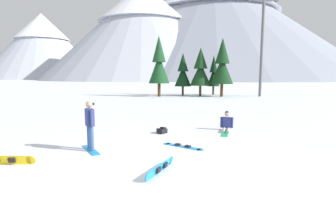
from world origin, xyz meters
The scene contains 16 objects.
ground_plane centered at (0.00, 0.00, 0.00)m, with size 800.00×800.00×0.00m, color white.
snowboarder_foreground centered at (-2.27, 0.88, 0.94)m, with size 0.92×1.47×1.77m.
snowboarder_midground centered at (3.54, 4.05, 0.32)m, with size 0.97×1.78×0.94m.
loose_snowboard_far_spare centered at (-4.49, -0.56, 0.14)m, with size 1.84×0.22×0.28m.
loose_snowboard_near_left centered at (0.14, -1.53, 0.14)m, with size 0.88×1.56×0.27m.
loose_snowboard_near_right centered at (1.06, 1.14, 0.02)m, with size 1.51×1.33×0.09m.
backpack_black centered at (0.39, 3.63, 0.13)m, with size 0.54×0.56×0.28m.
pine_tree_broad centered at (4.26, 27.96, 3.09)m, with size 2.25×2.25×5.68m.
pine_tree_slender centered at (1.00, 26.42, 4.19)m, with size 2.68×2.68×7.70m.
pine_tree_twin centered at (6.40, 26.68, 3.43)m, with size 2.77×2.77×6.29m.
pine_tree_short centered at (8.69, 29.09, 2.98)m, with size 1.77×1.77×5.48m.
pine_tree_young centered at (8.98, 25.63, 4.02)m, with size 2.85×2.85×7.37m.
ski_lift_tower centered at (14.07, 25.78, 6.94)m, with size 3.73×0.36×12.23m.
peak_central_summit centered at (-90.36, 232.14, 28.34)m, with size 99.62×99.62×54.23m.
peak_west_ridge centered at (-4.42, 174.64, 32.01)m, with size 128.58×128.58×61.27m.
peak_north_spur centered at (50.04, 213.32, 44.04)m, with size 227.30×227.30×84.29m.
Camera 1 is at (-0.13, -8.71, 2.63)m, focal length 29.12 mm.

